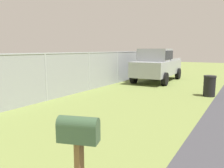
# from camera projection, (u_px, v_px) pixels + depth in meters

# --- Properties ---
(mailbox) EXTENTS (0.34, 0.54, 1.24)m
(mailbox) POSITION_uv_depth(u_px,v_px,m) (79.00, 136.00, 2.74)
(mailbox) COLOR brown
(mailbox) RESTS_ON ground
(pickup_truck) EXTENTS (5.09, 2.32, 2.09)m
(pickup_truck) POSITION_uv_depth(u_px,v_px,m) (157.00, 64.00, 14.38)
(pickup_truck) COLOR #93999E
(pickup_truck) RESTS_ON ground
(trash_bin) EXTENTS (0.52, 0.52, 0.92)m
(trash_bin) POSITION_uv_depth(u_px,v_px,m) (209.00, 86.00, 9.84)
(trash_bin) COLOR black
(trash_bin) RESTS_ON ground
(fence_section) EXTENTS (20.05, 0.07, 1.92)m
(fence_section) POSITION_uv_depth(u_px,v_px,m) (70.00, 72.00, 10.10)
(fence_section) COLOR #9EA3A8
(fence_section) RESTS_ON ground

